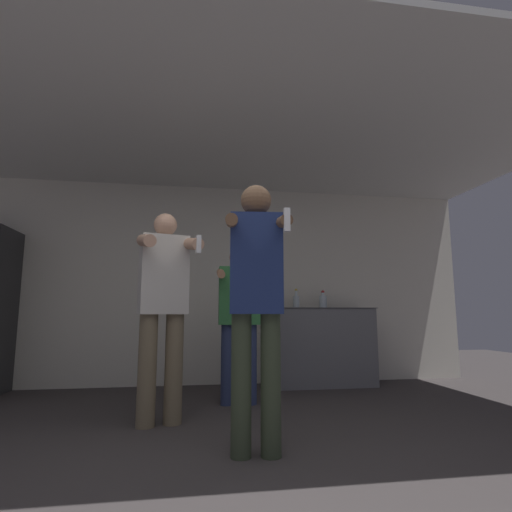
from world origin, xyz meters
The scene contains 10 objects.
ground_plane centered at (0.00, 0.00, 0.00)m, with size 14.00×14.00×0.00m, color #383333.
wall_back centered at (0.00, 3.15, 1.27)m, with size 7.00×0.06×2.55m.
ceiling_slab centered at (0.00, 1.56, 2.57)m, with size 7.00×3.64×0.05m.
counter centered at (1.39, 2.86, 0.48)m, with size 1.32×0.56×0.95m.
bottle_short_whiskey centered at (1.11, 2.90, 1.04)m, with size 0.08×0.08×0.24m.
bottle_amber_bourbon centered at (1.46, 2.90, 1.04)m, with size 0.10×0.10×0.23m.
bottle_clear_vodka centered at (0.88, 2.90, 1.08)m, with size 0.06×0.06×0.34m.
person_woman_foreground centered at (0.20, 0.51, 1.00)m, with size 0.43×0.49×1.74m.
person_man_side centered at (-0.44, 1.32, 0.97)m, with size 0.55×0.58×1.73m.
person_spectator_back centered at (0.27, 1.97, 0.91)m, with size 0.48×0.45×1.56m.
Camera 1 is at (-0.21, -2.06, 0.88)m, focal length 28.00 mm.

